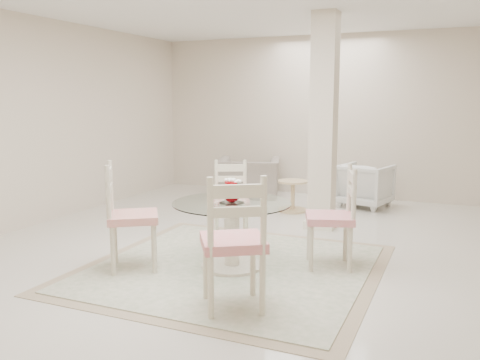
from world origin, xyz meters
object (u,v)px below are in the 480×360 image
at_px(dining_table, 232,235).
at_px(dining_chair_south, 234,233).
at_px(dining_chair_east, 337,210).
at_px(armchair_white, 365,185).
at_px(dining_chair_west, 125,208).
at_px(column, 324,123).
at_px(dining_chair_north, 231,195).
at_px(side_table, 293,197).
at_px(red_vase, 232,191).
at_px(recliner_taupe, 249,178).

xyz_separation_m(dining_table, dining_chair_south, (0.44, -0.93, 0.30)).
bearing_deg(dining_chair_east, armchair_white, 166.13).
distance_m(dining_table, dining_chair_west, 1.06).
height_order(column, dining_chair_north, column).
bearing_deg(dining_chair_south, dining_table, -97.22).
bearing_deg(dining_chair_south, side_table, -112.14).
relative_size(red_vase, dining_chair_west, 0.20).
height_order(red_vase, armchair_white, red_vase).
bearing_deg(dining_chair_east, red_vase, -84.24).
relative_size(dining_chair_east, side_table, 2.42).
distance_m(red_vase, dining_chair_south, 1.04).
bearing_deg(dining_chair_west, dining_chair_east, -99.39).
relative_size(dining_chair_south, side_table, 2.62).
height_order(dining_chair_east, recliner_taupe, dining_chair_east).
bearing_deg(dining_chair_north, armchair_white, 40.46).
bearing_deg(column, dining_chair_north, -129.06).
distance_m(column, dining_chair_west, 2.82).
height_order(dining_chair_west, recliner_taupe, dining_chair_west).
relative_size(column, armchair_white, 3.70).
distance_m(column, dining_chair_south, 2.95).
bearing_deg(dining_chair_south, dining_chair_north, -97.48).
height_order(column, red_vase, column).
height_order(dining_chair_west, side_table, dining_chair_west).
height_order(dining_chair_north, armchair_white, dining_chair_north).
bearing_deg(dining_chair_north, dining_chair_south, -90.69).
xyz_separation_m(dining_chair_east, side_table, (-1.16, 2.26, -0.37)).
distance_m(dining_chair_north, dining_chair_west, 1.45).
bearing_deg(dining_chair_east, dining_chair_north, -128.71).
distance_m(red_vase, side_table, 2.74).
height_order(dining_chair_west, dining_chair_south, dining_chair_south).
bearing_deg(side_table, column, -50.15).
bearing_deg(red_vase, dining_chair_east, 24.20).
xyz_separation_m(red_vase, side_table, (-0.23, 2.68, -0.56)).
xyz_separation_m(recliner_taupe, armchair_white, (1.93, 0.01, 0.00)).
bearing_deg(dining_table, dining_chair_north, 114.85).
bearing_deg(dining_chair_north, column, 25.13).
bearing_deg(column, dining_chair_west, -119.05).
bearing_deg(dining_chair_west, red_vase, -98.68).
distance_m(dining_chair_north, recliner_taupe, 2.66).
xyz_separation_m(column, dining_table, (-0.40, -1.94, -1.01)).
bearing_deg(dining_table, dining_chair_east, 24.34).
height_order(red_vase, dining_chair_west, dining_chair_west).
relative_size(dining_chair_east, dining_chair_south, 0.92).
bearing_deg(dining_chair_north, dining_chair_east, -46.07).
bearing_deg(armchair_white, recliner_taupe, 14.68).
height_order(column, side_table, column).
relative_size(red_vase, side_table, 0.51).
height_order(column, dining_chair_east, column).
bearing_deg(column, dining_table, -101.54).
relative_size(dining_chair_north, recliner_taupe, 1.02).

